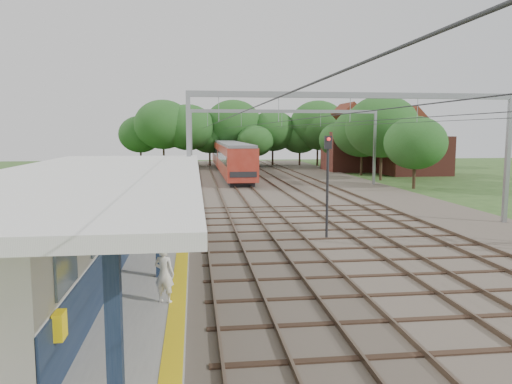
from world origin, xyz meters
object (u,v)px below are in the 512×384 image
person (164,274)px  signal_post (328,172)px  bicycle (142,229)px  train (229,156)px

person → signal_post: size_ratio=0.33×
bicycle → signal_post: size_ratio=0.40×
bicycle → signal_post: bearing=-80.9°
person → bicycle: size_ratio=0.83×
bicycle → signal_post: signal_post is taller
bicycle → train: (6.47, 39.63, 1.16)m
train → signal_post: signal_post is taller
bicycle → signal_post: 8.69m
person → bicycle: bearing=-55.4°
person → train: 47.62m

